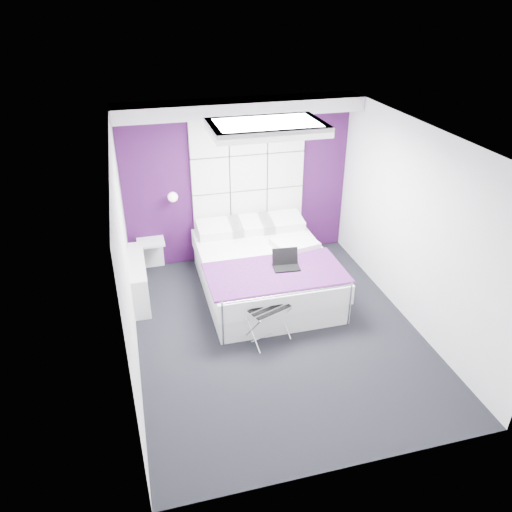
{
  "coord_description": "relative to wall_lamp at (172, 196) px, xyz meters",
  "views": [
    {
      "loc": [
        -1.62,
        -5.06,
        4.02
      ],
      "look_at": [
        -0.2,
        0.35,
        0.97
      ],
      "focal_mm": 35.0,
      "sensor_mm": 36.0,
      "label": 1
    }
  ],
  "objects": [
    {
      "name": "nightstand",
      "position": [
        -0.4,
        -0.04,
        -0.71
      ],
      "size": [
        0.42,
        0.33,
        0.05
      ],
      "primitive_type": "cube",
      "color": "silver",
      "rests_on": "wall_back"
    },
    {
      "name": "luggage_rack",
      "position": [
        0.87,
        -2.18,
        -0.97
      ],
      "size": [
        0.51,
        0.37,
        0.5
      ],
      "rotation": [
        0.0,
        0.0,
        0.37
      ],
      "color": "silver",
      "rests_on": "floor"
    },
    {
      "name": "skylight",
      "position": [
        1.05,
        -1.46,
        1.33
      ],
      "size": [
        1.36,
        0.86,
        0.12
      ],
      "primitive_type": null,
      "color": "white",
      "rests_on": "ceiling"
    },
    {
      "name": "wall_lamp",
      "position": [
        0.0,
        0.0,
        0.0
      ],
      "size": [
        0.15,
        0.15,
        0.15
      ],
      "primitive_type": "sphere",
      "color": "white",
      "rests_on": "wall_back"
    },
    {
      "name": "radiator",
      "position": [
        -0.64,
        -0.76,
        -0.92
      ],
      "size": [
        0.22,
        1.2,
        0.6
      ],
      "primitive_type": "cube",
      "color": "silver",
      "rests_on": "floor"
    },
    {
      "name": "wall_right",
      "position": [
        2.85,
        -2.06,
        0.08
      ],
      "size": [
        0.0,
        4.4,
        4.4
      ],
      "primitive_type": "plane",
      "rotation": [
        1.57,
        0.0,
        -1.57
      ],
      "color": "white",
      "rests_on": "floor"
    },
    {
      "name": "bed",
      "position": [
        1.15,
        -1.04,
        -0.89
      ],
      "size": [
        1.86,
        2.25,
        0.78
      ],
      "color": "silver",
      "rests_on": "floor"
    },
    {
      "name": "wall_left",
      "position": [
        -0.75,
        -2.06,
        0.08
      ],
      "size": [
        0.0,
        4.4,
        4.4
      ],
      "primitive_type": "plane",
      "rotation": [
        1.57,
        0.0,
        1.57
      ],
      "color": "white",
      "rests_on": "floor"
    },
    {
      "name": "laptop",
      "position": [
        1.32,
        -1.5,
        -0.52
      ],
      "size": [
        0.35,
        0.25,
        0.25
      ],
      "rotation": [
        0.0,
        0.0,
        -0.08
      ],
      "color": "black",
      "rests_on": "bed"
    },
    {
      "name": "accent_wall",
      "position": [
        1.05,
        0.13,
        0.08
      ],
      "size": [
        3.58,
        0.02,
        2.58
      ],
      "primitive_type": "cube",
      "color": "#340D3A",
      "rests_on": "wall_back"
    },
    {
      "name": "ceiling",
      "position": [
        1.05,
        -2.06,
        1.38
      ],
      "size": [
        4.4,
        4.4,
        0.0
      ],
      "primitive_type": "plane",
      "rotation": [
        3.14,
        0.0,
        0.0
      ],
      "color": "white",
      "rests_on": "wall_back"
    },
    {
      "name": "floor",
      "position": [
        1.05,
        -2.06,
        -1.22
      ],
      "size": [
        4.4,
        4.4,
        0.0
      ],
      "primitive_type": "plane",
      "color": "black",
      "rests_on": "ground"
    },
    {
      "name": "headboard",
      "position": [
        1.2,
        0.08,
        -0.05
      ],
      "size": [
        1.8,
        0.08,
        2.3
      ],
      "primitive_type": null,
      "color": "white",
      "rests_on": "wall_back"
    },
    {
      "name": "wall_back",
      "position": [
        1.05,
        0.14,
        0.08
      ],
      "size": [
        3.6,
        0.0,
        3.6
      ],
      "primitive_type": "plane",
      "rotation": [
        1.57,
        0.0,
        0.0
      ],
      "color": "white",
      "rests_on": "floor"
    },
    {
      "name": "soffit",
      "position": [
        1.05,
        -0.11,
        1.28
      ],
      "size": [
        3.58,
        0.5,
        0.2
      ],
      "primitive_type": "cube",
      "color": "silver",
      "rests_on": "wall_back"
    }
  ]
}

